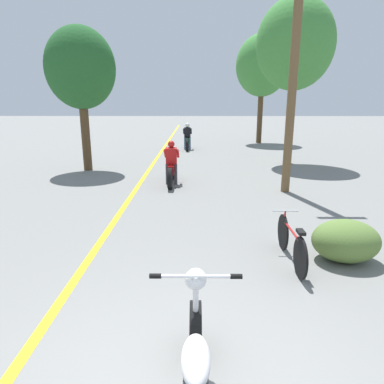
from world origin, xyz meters
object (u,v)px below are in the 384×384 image
utility_pole (294,69)px  roadside_tree_right_near (295,45)px  bicycle_parked (291,242)px  motorcycle_rider_lead (172,168)px  motorcycle_rider_far (187,139)px  roadside_tree_left (80,69)px  roadside_tree_right_far (262,66)px  motorcycle_foreground (196,372)px

utility_pole → roadside_tree_right_near: bearing=74.9°
utility_pole → bicycle_parked: utility_pole is taller
motorcycle_rider_lead → utility_pole: bearing=-15.5°
utility_pole → motorcycle_rider_far: size_ratio=3.14×
utility_pole → roadside_tree_left: (-6.78, 3.21, 0.26)m
bicycle_parked → utility_pole: bearing=76.8°
roadside_tree_right_far → bicycle_parked: (-2.47, -16.72, -4.28)m
roadside_tree_right_far → motorcycle_foreground: size_ratio=3.12×
roadside_tree_left → motorcycle_foreground: 11.87m
roadside_tree_right_near → motorcycle_rider_lead: bearing=-140.5°
roadside_tree_right_near → motorcycle_foreground: 13.55m
roadside_tree_right_far → roadside_tree_left: size_ratio=1.25×
roadside_tree_right_far → motorcycle_rider_lead: roadside_tree_right_far is taller
motorcycle_foreground → bicycle_parked: bearing=61.2°
roadside_tree_right_near → motorcycle_foreground: roadside_tree_right_near is taller
roadside_tree_right_near → roadside_tree_right_far: 7.33m
utility_pole → bicycle_parked: bearing=-103.2°
roadside_tree_right_far → motorcycle_rider_lead: 12.86m
utility_pole → motorcycle_rider_lead: 4.57m
roadside_tree_right_near → motorcycle_rider_lead: roadside_tree_right_near is taller
motorcycle_rider_far → bicycle_parked: size_ratio=1.26×
motorcycle_rider_lead → roadside_tree_left: bearing=146.1°
utility_pole → motorcycle_foreground: (-2.64, -7.41, -3.01)m
roadside_tree_right_far → motorcycle_foreground: bearing=-101.7°
roadside_tree_right_near → motorcycle_rider_lead: 7.39m
motorcycle_rider_far → bicycle_parked: bearing=-81.6°
roadside_tree_right_near → motorcycle_rider_far: size_ratio=3.08×
motorcycle_rider_lead → bicycle_parked: (2.32, -5.52, -0.17)m
roadside_tree_right_far → motorcycle_rider_far: bearing=-145.2°
roadside_tree_left → bicycle_parked: size_ratio=3.08×
roadside_tree_left → bicycle_parked: 10.22m
roadside_tree_left → roadside_tree_right_far: bearing=47.5°
roadside_tree_left → motorcycle_rider_lead: size_ratio=2.51×
roadside_tree_right_far → motorcycle_rider_lead: bearing=-113.2°
roadside_tree_right_far → bicycle_parked: roadside_tree_right_far is taller
motorcycle_foreground → motorcycle_rider_lead: motorcycle_rider_lead is taller
motorcycle_rider_lead → motorcycle_rider_far: bearing=87.7°
utility_pole → bicycle_parked: (-1.08, -4.57, -3.07)m
roadside_tree_right_near → motorcycle_rider_far: roadside_tree_right_near is taller
roadside_tree_left → motorcycle_rider_far: (3.71, 5.82, -3.14)m
utility_pole → roadside_tree_right_far: (1.39, 12.14, 1.21)m
roadside_tree_right_far → roadside_tree_right_near: bearing=-90.8°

